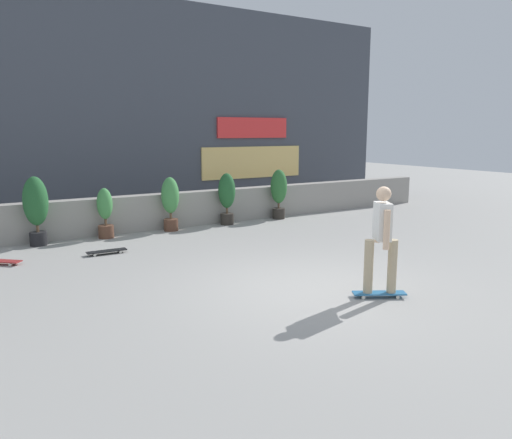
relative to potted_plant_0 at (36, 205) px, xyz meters
The scene contains 11 objects.
ground_plane 6.44m from the potted_plant_0, 60.48° to the right, with size 48.00×48.00×0.00m, color #9E9B96.
planter_wall 3.20m from the potted_plant_0, ahead, with size 18.00×0.40×0.90m, color gray.
building_backdrop 5.94m from the potted_plant_0, 54.70° to the left, with size 20.00×2.08×6.50m.
potted_plant_0 is the anchor object (origin of this frame).
potted_plant_1 1.51m from the potted_plant_0, ahead, with size 0.36×0.36×1.18m.
potted_plant_2 3.13m from the potted_plant_0, ahead, with size 0.44×0.44×1.36m.
potted_plant_3 4.74m from the potted_plant_0, ahead, with size 0.46×0.46×1.39m.
potted_plant_4 6.43m from the potted_plant_0, ahead, with size 0.47×0.47×1.42m.
skater_mid_plaza 7.53m from the potted_plant_0, 59.38° to the right, with size 0.79×0.58×1.70m.
skateboard_near_camera 2.08m from the potted_plant_0, 56.30° to the right, with size 0.81×0.22×0.08m.
skateboard_aside 1.79m from the potted_plant_0, 123.44° to the right, with size 0.73×0.69×0.08m.
Camera 1 is at (-4.73, -6.10, 2.50)m, focal length 34.93 mm.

